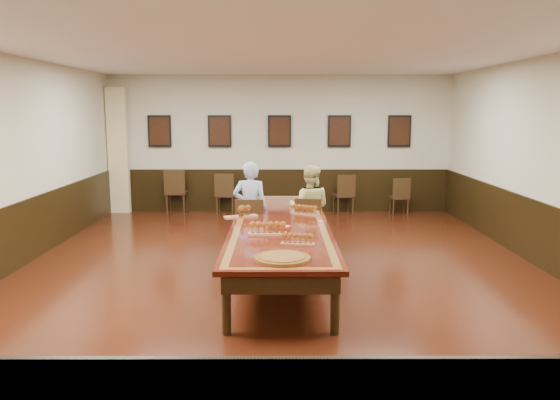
{
  "coord_description": "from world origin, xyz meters",
  "views": [
    {
      "loc": [
        -0.02,
        -7.87,
        2.37
      ],
      "look_at": [
        0.0,
        0.5,
        1.0
      ],
      "focal_mm": 35.0,
      "sensor_mm": 36.0,
      "label": 1
    }
  ],
  "objects_px": {
    "spare_chair_a": "(177,191)",
    "person_woman": "(310,208)",
    "chair_man": "(250,227)",
    "carved_platter": "(282,258)",
    "spare_chair_c": "(343,194)",
    "person_man": "(250,208)",
    "chair_woman": "(309,224)",
    "spare_chair_b": "(226,193)",
    "spare_chair_d": "(399,196)",
    "conference_table": "(280,231)"
  },
  "relations": [
    {
      "from": "chair_woman",
      "to": "person_man",
      "type": "xyz_separation_m",
      "value": [
        -0.98,
        -0.19,
        0.31
      ]
    },
    {
      "from": "spare_chair_c",
      "to": "carved_platter",
      "type": "height_order",
      "value": "spare_chair_c"
    },
    {
      "from": "spare_chair_b",
      "to": "carved_platter",
      "type": "bearing_deg",
      "value": 104.72
    },
    {
      "from": "spare_chair_b",
      "to": "carved_platter",
      "type": "distance_m",
      "value": 6.85
    },
    {
      "from": "chair_woman",
      "to": "spare_chair_b",
      "type": "distance_m",
      "value": 3.87
    },
    {
      "from": "spare_chair_a",
      "to": "spare_chair_d",
      "type": "xyz_separation_m",
      "value": [
        5.18,
        -0.22,
        -0.09
      ]
    },
    {
      "from": "spare_chair_d",
      "to": "conference_table",
      "type": "relative_size",
      "value": 0.17
    },
    {
      "from": "person_woman",
      "to": "spare_chair_a",
      "type": "bearing_deg",
      "value": -41.28
    },
    {
      "from": "carved_platter",
      "to": "chair_man",
      "type": "bearing_deg",
      "value": 99.72
    },
    {
      "from": "chair_woman",
      "to": "spare_chair_c",
      "type": "relative_size",
      "value": 1.01
    },
    {
      "from": "chair_man",
      "to": "spare_chair_d",
      "type": "relative_size",
      "value": 1.13
    },
    {
      "from": "spare_chair_c",
      "to": "carved_platter",
      "type": "xyz_separation_m",
      "value": [
        -1.47,
        -6.74,
        0.31
      ]
    },
    {
      "from": "spare_chair_c",
      "to": "conference_table",
      "type": "relative_size",
      "value": 0.19
    },
    {
      "from": "person_man",
      "to": "spare_chair_a",
      "type": "bearing_deg",
      "value": -62.81
    },
    {
      "from": "person_man",
      "to": "person_woman",
      "type": "xyz_separation_m",
      "value": [
        1.0,
        0.29,
        -0.05
      ]
    },
    {
      "from": "carved_platter",
      "to": "spare_chair_c",
      "type": "bearing_deg",
      "value": 77.69
    },
    {
      "from": "chair_woman",
      "to": "spare_chair_c",
      "type": "xyz_separation_m",
      "value": [
        0.99,
        3.46,
        -0.01
      ]
    },
    {
      "from": "chair_woman",
      "to": "carved_platter",
      "type": "distance_m",
      "value": 3.32
    },
    {
      "from": "chair_man",
      "to": "carved_platter",
      "type": "xyz_separation_m",
      "value": [
        0.51,
        -2.97,
        0.29
      ]
    },
    {
      "from": "chair_woman",
      "to": "person_woman",
      "type": "relative_size",
      "value": 0.64
    },
    {
      "from": "spare_chair_a",
      "to": "person_woman",
      "type": "distance_m",
      "value": 4.54
    },
    {
      "from": "spare_chair_b",
      "to": "conference_table",
      "type": "distance_m",
      "value": 4.82
    },
    {
      "from": "carved_platter",
      "to": "person_woman",
      "type": "bearing_deg",
      "value": 81.73
    },
    {
      "from": "spare_chair_b",
      "to": "spare_chair_a",
      "type": "bearing_deg",
      "value": -1.45
    },
    {
      "from": "spare_chair_c",
      "to": "person_woman",
      "type": "height_order",
      "value": "person_woman"
    },
    {
      "from": "conference_table",
      "to": "carved_platter",
      "type": "xyz_separation_m",
      "value": [
        0.02,
        -2.07,
        0.16
      ]
    },
    {
      "from": "person_man",
      "to": "carved_platter",
      "type": "xyz_separation_m",
      "value": [
        0.51,
        -3.08,
        -0.0
      ]
    },
    {
      "from": "spare_chair_c",
      "to": "person_woman",
      "type": "relative_size",
      "value": 0.63
    },
    {
      "from": "chair_man",
      "to": "spare_chair_d",
      "type": "distance_m",
      "value": 4.88
    },
    {
      "from": "chair_man",
      "to": "person_man",
      "type": "relative_size",
      "value": 0.63
    },
    {
      "from": "chair_man",
      "to": "person_woman",
      "type": "relative_size",
      "value": 0.67
    },
    {
      "from": "person_man",
      "to": "spare_chair_d",
      "type": "bearing_deg",
      "value": -132.51
    },
    {
      "from": "spare_chair_a",
      "to": "carved_platter",
      "type": "xyz_separation_m",
      "value": [
        2.43,
        -6.84,
        0.26
      ]
    },
    {
      "from": "person_man",
      "to": "conference_table",
      "type": "relative_size",
      "value": 0.31
    },
    {
      "from": "chair_man",
      "to": "person_man",
      "type": "xyz_separation_m",
      "value": [
        0.0,
        0.1,
        0.29
      ]
    },
    {
      "from": "chair_woman",
      "to": "person_woman",
      "type": "bearing_deg",
      "value": -90.0
    },
    {
      "from": "spare_chair_a",
      "to": "spare_chair_d",
      "type": "bearing_deg",
      "value": 177.34
    },
    {
      "from": "carved_platter",
      "to": "spare_chair_b",
      "type": "bearing_deg",
      "value": 100.66
    },
    {
      "from": "chair_woman",
      "to": "spare_chair_a",
      "type": "xyz_separation_m",
      "value": [
        -2.91,
        3.57,
        0.05
      ]
    },
    {
      "from": "chair_woman",
      "to": "spare_chair_c",
      "type": "distance_m",
      "value": 3.6
    },
    {
      "from": "conference_table",
      "to": "chair_woman",
      "type": "bearing_deg",
      "value": 67.66
    },
    {
      "from": "chair_man",
      "to": "spare_chair_c",
      "type": "height_order",
      "value": "chair_man"
    },
    {
      "from": "chair_woman",
      "to": "person_man",
      "type": "height_order",
      "value": "person_man"
    },
    {
      "from": "person_man",
      "to": "person_woman",
      "type": "distance_m",
      "value": 1.04
    },
    {
      "from": "chair_woman",
      "to": "spare_chair_a",
      "type": "height_order",
      "value": "spare_chair_a"
    },
    {
      "from": "spare_chair_c",
      "to": "person_man",
      "type": "bearing_deg",
      "value": 50.38
    },
    {
      "from": "spare_chair_c",
      "to": "spare_chair_b",
      "type": "bearing_deg",
      "value": -10.98
    },
    {
      "from": "person_man",
      "to": "chair_man",
      "type": "bearing_deg",
      "value": 90.0
    },
    {
      "from": "carved_platter",
      "to": "conference_table",
      "type": "bearing_deg",
      "value": 90.5
    },
    {
      "from": "spare_chair_c",
      "to": "person_man",
      "type": "xyz_separation_m",
      "value": [
        -1.98,
        -3.66,
        0.32
      ]
    }
  ]
}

